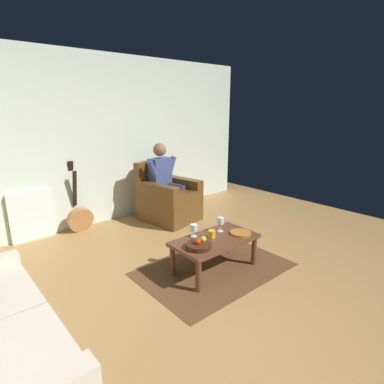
% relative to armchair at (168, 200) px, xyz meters
% --- Properties ---
extents(ground_plane, '(6.86, 6.86, 0.00)m').
position_rel_armchair_xyz_m(ground_plane, '(0.78, 2.25, -0.33)').
color(ground_plane, '#A57A45').
extents(wall_back, '(5.76, 0.06, 2.56)m').
position_rel_armchair_xyz_m(wall_back, '(0.78, -0.64, 0.95)').
color(wall_back, silver).
rests_on(wall_back, ground).
extents(rug, '(1.68, 1.15, 0.01)m').
position_rel_armchair_xyz_m(rug, '(0.60, 1.66, -0.33)').
color(rug, '#56361D').
rests_on(rug, ground).
extents(armchair, '(0.85, 0.95, 0.94)m').
position_rel_armchair_xyz_m(armchair, '(0.00, 0.00, 0.00)').
color(armchair, brown).
rests_on(armchair, ground).
extents(person_seated, '(0.64, 0.60, 1.23)m').
position_rel_armchair_xyz_m(person_seated, '(0.01, -0.04, 0.34)').
color(person_seated, '#3C497A').
rests_on(person_seated, ground).
extents(coffee_table, '(0.97, 0.54, 0.38)m').
position_rel_armchair_xyz_m(coffee_table, '(0.60, 1.66, -0.01)').
color(coffee_table, '#593120').
rests_on(coffee_table, ground).
extents(guitar, '(0.37, 0.30, 1.04)m').
position_rel_armchair_xyz_m(guitar, '(1.28, -0.44, -0.11)').
color(guitar, '#B17743').
rests_on(guitar, ground).
extents(radiator, '(0.54, 0.06, 0.69)m').
position_rel_armchair_xyz_m(radiator, '(1.90, -0.57, 0.01)').
color(radiator, white).
rests_on(radiator, ground).
extents(wine_glass_near, '(0.08, 0.08, 0.14)m').
position_rel_armchair_xyz_m(wine_glass_near, '(0.74, 1.47, 0.15)').
color(wine_glass_near, silver).
rests_on(wine_glass_near, coffee_table).
extents(wine_glass_far, '(0.07, 0.07, 0.17)m').
position_rel_armchair_xyz_m(wine_glass_far, '(0.41, 1.56, 0.17)').
color(wine_glass_far, silver).
rests_on(wine_glass_far, coffee_table).
extents(fruit_bowl, '(0.27, 0.27, 0.11)m').
position_rel_armchair_xyz_m(fruit_bowl, '(0.89, 1.72, 0.08)').
color(fruit_bowl, '#3E1D10').
rests_on(fruit_bowl, coffee_table).
extents(decorative_dish, '(0.24, 0.24, 0.02)m').
position_rel_armchair_xyz_m(decorative_dish, '(0.29, 1.77, 0.06)').
color(decorative_dish, '#B66D2D').
rests_on(decorative_dish, coffee_table).
extents(candle_jar, '(0.08, 0.08, 0.09)m').
position_rel_armchair_xyz_m(candle_jar, '(0.62, 1.63, 0.09)').
color(candle_jar, gold).
rests_on(candle_jar, coffee_table).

